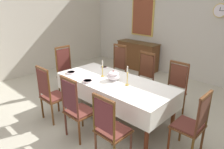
{
  "coord_description": "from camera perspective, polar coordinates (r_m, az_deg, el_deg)",
  "views": [
    {
      "loc": [
        2.54,
        -2.71,
        2.26
      ],
      "look_at": [
        -0.0,
        -0.07,
        0.92
      ],
      "focal_mm": 33.46,
      "sensor_mm": 36.0,
      "label": 1
    }
  ],
  "objects": [
    {
      "name": "mounted_clock",
      "position": [
        6.0,
        27.48,
        15.24
      ],
      "size": [
        0.34,
        0.06,
        0.34
      ],
      "color": "#D1B251"
    },
    {
      "name": "back_wall",
      "position": [
        6.35,
        20.69,
        13.61
      ],
      "size": [
        7.24,
        0.08,
        3.35
      ],
      "primitive_type": "cube",
      "color": "beige",
      "rests_on": "ground"
    },
    {
      "name": "chair_south_b",
      "position": [
        3.52,
        -9.64,
        -8.94
      ],
      "size": [
        0.44,
        0.42,
        1.12
      ],
      "color": "#573516",
      "rests_on": "ground"
    },
    {
      "name": "bowl_near_right",
      "position": [
        3.94,
        -6.69,
        -1.82
      ],
      "size": [
        0.19,
        0.19,
        0.04
      ],
      "color": "white",
      "rests_on": "tablecloth"
    },
    {
      "name": "chair_head_east",
      "position": [
        3.34,
        21.13,
        -12.29
      ],
      "size": [
        0.42,
        0.44,
        1.05
      ],
      "rotation": [
        0.0,
        0.0,
        1.57
      ],
      "color": "#622A12",
      "rests_on": "ground"
    },
    {
      "name": "chair_head_west",
      "position": [
        5.2,
        -12.2,
        0.92
      ],
      "size": [
        0.42,
        0.44,
        1.18
      ],
      "rotation": [
        0.0,
        0.0,
        -1.57
      ],
      "color": "brown",
      "rests_on": "ground"
    },
    {
      "name": "ground",
      "position": [
        4.36,
        0.66,
        -11.4
      ],
      "size": [
        7.24,
        6.07,
        0.04
      ],
      "primitive_type": "cube",
      "color": "#B4AF9B"
    },
    {
      "name": "dining_table",
      "position": [
        4.02,
        0.6,
        -2.72
      ],
      "size": [
        2.34,
        1.02,
        0.77
      ],
      "color": "#5F2D1D",
      "rests_on": "ground"
    },
    {
      "name": "chair_north_b",
      "position": [
        4.72,
        8.42,
        -0.98
      ],
      "size": [
        0.44,
        0.42,
        1.15
      ],
      "rotation": [
        0.0,
        0.0,
        3.14
      ],
      "color": "#54331B",
      "rests_on": "ground"
    },
    {
      "name": "left_wall",
      "position": [
        6.79,
        -23.11,
        13.65
      ],
      "size": [
        0.08,
        6.07,
        3.35
      ],
      "primitive_type": "cube",
      "color": "beige",
      "rests_on": "ground"
    },
    {
      "name": "bowl_near_left",
      "position": [
        4.45,
        -11.13,
        0.54
      ],
      "size": [
        0.19,
        0.19,
        0.04
      ],
      "color": "white",
      "rests_on": "tablecloth"
    },
    {
      "name": "spoon_primary",
      "position": [
        4.57,
        -11.8,
        0.8
      ],
      "size": [
        0.05,
        0.18,
        0.01
      ],
      "rotation": [
        0.0,
        0.0,
        0.16
      ],
      "color": "gold",
      "rests_on": "tablecloth"
    },
    {
      "name": "chair_north_a",
      "position": [
        5.2,
        1.24,
        1.42
      ],
      "size": [
        0.44,
        0.42,
        1.2
      ],
      "rotation": [
        0.0,
        0.0,
        3.14
      ],
      "color": "brown",
      "rests_on": "ground"
    },
    {
      "name": "soup_tureen",
      "position": [
        3.98,
        0.34,
        -0.3
      ],
      "size": [
        0.24,
        0.24,
        0.2
      ],
      "color": "white",
      "rests_on": "tablecloth"
    },
    {
      "name": "chair_south_a",
      "position": [
        4.14,
        -16.38,
        -4.99
      ],
      "size": [
        0.44,
        0.42,
        1.1
      ],
      "color": "#602F11",
      "rests_on": "ground"
    },
    {
      "name": "candlestick_west",
      "position": [
        4.16,
        -2.62,
        1.15
      ],
      "size": [
        0.07,
        0.07,
        0.33
      ],
      "color": "gold",
      "rests_on": "tablecloth"
    },
    {
      "name": "sideboard",
      "position": [
        7.05,
        7.01,
        5.16
      ],
      "size": [
        1.44,
        0.48,
        0.9
      ],
      "rotation": [
        0.0,
        0.0,
        3.14
      ],
      "color": "#5B3319",
      "rests_on": "ground"
    },
    {
      "name": "bowl_far_left",
      "position": [
        4.73,
        -2.27,
        2.01
      ],
      "size": [
        0.14,
        0.14,
        0.03
      ],
      "color": "white",
      "rests_on": "tablecloth"
    },
    {
      "name": "chair_north_c",
      "position": [
        4.37,
        16.57,
        -3.74
      ],
      "size": [
        0.44,
        0.42,
        1.09
      ],
      "rotation": [
        0.0,
        0.0,
        3.14
      ],
      "color": "#602C19",
      "rests_on": "ground"
    },
    {
      "name": "chair_south_c",
      "position": [
        3.03,
        -0.51,
        -14.26
      ],
      "size": [
        0.44,
        0.42,
        1.07
      ],
      "color": "#583614",
      "rests_on": "ground"
    },
    {
      "name": "candlestick_east",
      "position": [
        3.74,
        4.19,
        -0.9
      ],
      "size": [
        0.07,
        0.07,
        0.36
      ],
      "color": "gold",
      "rests_on": "tablecloth"
    },
    {
      "name": "framed_painting",
      "position": [
        7.08,
        8.36,
        15.56
      ],
      "size": [
        0.85,
        0.05,
        1.26
      ],
      "color": "#D1B251"
    },
    {
      "name": "tablecloth",
      "position": [
        4.03,
        0.6,
        -2.8
      ],
      "size": [
        2.36,
        1.04,
        0.34
      ],
      "color": "white",
      "rests_on": "dining_table"
    },
    {
      "name": "spoon_secondary",
      "position": [
        4.05,
        -7.49,
        -1.48
      ],
      "size": [
        0.03,
        0.18,
        0.01
      ],
      "rotation": [
        0.0,
        0.0,
        -0.07
      ],
      "color": "gold",
      "rests_on": "tablecloth"
    }
  ]
}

